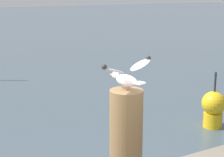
% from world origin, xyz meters
% --- Properties ---
extents(mooring_post, '(0.29, 0.29, 0.99)m').
position_xyz_m(mooring_post, '(0.71, -0.35, 1.86)').
color(mooring_post, brown).
rests_on(mooring_post, harbor_quay).
extents(seagull, '(0.57, 0.39, 0.27)m').
position_xyz_m(seagull, '(0.71, -0.35, 2.48)').
color(seagull, '#C66E60').
rests_on(seagull, mooring_post).
extents(channel_buoy, '(0.56, 0.56, 1.33)m').
position_xyz_m(channel_buoy, '(5.25, 3.08, 0.48)').
color(channel_buoy, yellow).
rests_on(channel_buoy, ground_plane).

